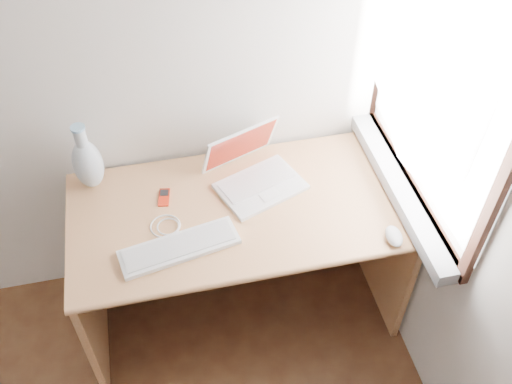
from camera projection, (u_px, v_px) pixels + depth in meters
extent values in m
cube|color=white|center=(442.00, 78.00, 1.98)|extent=(0.01, 0.90, 1.00)
cube|color=gray|center=(399.00, 187.00, 2.35)|extent=(0.10, 0.96, 0.06)
cube|color=white|center=(423.00, 73.00, 1.95)|extent=(0.02, 0.84, 0.92)
cube|color=tan|center=(239.00, 209.00, 2.36)|extent=(1.40, 0.70, 0.03)
cube|color=tan|center=(90.00, 290.00, 2.52)|extent=(0.03, 0.66, 0.71)
cube|color=tan|center=(381.00, 238.00, 2.72)|extent=(0.03, 0.66, 0.71)
cube|color=tan|center=(227.00, 194.00, 2.76)|extent=(1.34, 0.03, 0.47)
cube|color=white|center=(261.00, 186.00, 2.42)|extent=(0.41, 0.35, 0.02)
cube|color=white|center=(261.00, 185.00, 2.41)|extent=(0.34, 0.24, 0.00)
cube|color=white|center=(255.00, 147.00, 2.41)|extent=(0.35, 0.21, 0.22)
cube|color=maroon|center=(255.00, 147.00, 2.41)|extent=(0.32, 0.18, 0.19)
cube|color=white|center=(179.00, 247.00, 2.19)|extent=(0.48, 0.22, 0.02)
cube|color=white|center=(179.00, 245.00, 2.18)|extent=(0.44, 0.18, 0.00)
ellipsoid|color=white|center=(394.00, 236.00, 2.21)|extent=(0.07, 0.11, 0.04)
cube|color=red|center=(164.00, 197.00, 2.38)|extent=(0.06, 0.11, 0.01)
cube|color=black|center=(164.00, 197.00, 2.37)|extent=(0.04, 0.04, 0.00)
torus|color=white|center=(165.00, 226.00, 2.27)|extent=(0.14, 0.14, 0.01)
cube|color=white|center=(178.00, 242.00, 2.21)|extent=(0.04, 0.09, 0.01)
ellipsoid|color=silver|center=(88.00, 164.00, 2.35)|extent=(0.12, 0.12, 0.24)
cylinder|color=silver|center=(80.00, 137.00, 2.25)|extent=(0.05, 0.05, 0.10)
cylinder|color=#92C6EA|center=(78.00, 128.00, 2.21)|extent=(0.06, 0.06, 0.01)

